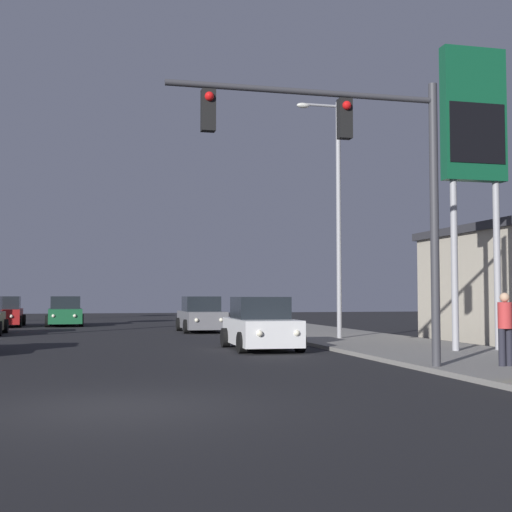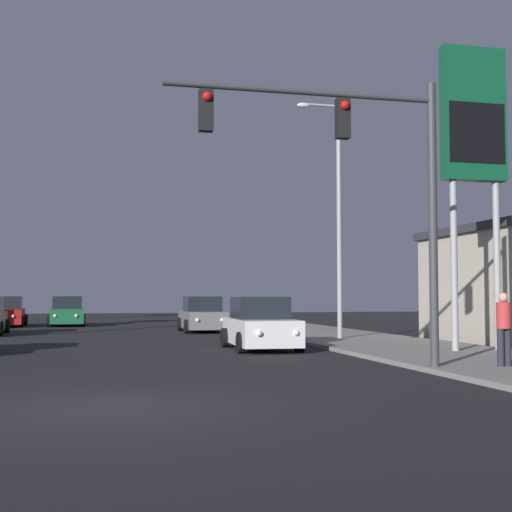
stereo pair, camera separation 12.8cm
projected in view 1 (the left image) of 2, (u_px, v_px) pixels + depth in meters
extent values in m
plane|color=black|center=(115.00, 408.00, 10.91)|extent=(120.00, 120.00, 0.00)
cube|color=gray|center=(403.00, 347.00, 22.84)|extent=(5.00, 60.00, 0.12)
cube|color=silver|center=(261.00, 331.00, 22.70)|extent=(1.93, 4.25, 0.80)
cube|color=black|center=(260.00, 308.00, 22.89)|extent=(1.66, 2.05, 0.70)
cylinder|color=black|center=(242.00, 343.00, 21.21)|extent=(0.24, 0.64, 0.64)
cylinder|color=black|center=(300.00, 342.00, 21.63)|extent=(0.24, 0.64, 0.64)
cylinder|color=black|center=(225.00, 338.00, 23.74)|extent=(0.24, 0.64, 0.64)
cylinder|color=black|center=(277.00, 337.00, 24.16)|extent=(0.24, 0.64, 0.64)
sphere|color=#F2EACC|center=(260.00, 333.00, 20.52)|extent=(0.18, 0.18, 0.18)
sphere|color=#F2EACC|center=(297.00, 333.00, 20.78)|extent=(0.18, 0.18, 0.18)
cube|color=#195933|center=(65.00, 316.00, 40.41)|extent=(1.93, 4.25, 0.80)
cube|color=black|center=(65.00, 302.00, 40.60)|extent=(1.66, 2.05, 0.70)
cylinder|color=black|center=(47.00, 321.00, 38.93)|extent=(0.24, 0.64, 0.64)
cylinder|color=black|center=(81.00, 321.00, 39.35)|extent=(0.24, 0.64, 0.64)
cylinder|color=black|center=(50.00, 320.00, 41.45)|extent=(0.24, 0.64, 0.64)
cylinder|color=black|center=(81.00, 319.00, 41.87)|extent=(0.24, 0.64, 0.64)
sphere|color=#F2EACC|center=(53.00, 316.00, 38.23)|extent=(0.18, 0.18, 0.18)
sphere|color=#F2EACC|center=(75.00, 316.00, 38.49)|extent=(0.18, 0.18, 0.18)
cube|color=maroon|center=(4.00, 316.00, 39.47)|extent=(1.96, 4.27, 0.80)
cube|color=black|center=(5.00, 303.00, 39.66)|extent=(1.68, 2.06, 0.70)
cylinder|color=black|center=(19.00, 322.00, 38.40)|extent=(0.24, 0.64, 0.64)
cylinder|color=black|center=(23.00, 320.00, 40.93)|extent=(0.24, 0.64, 0.64)
sphere|color=#F2EACC|center=(11.00, 316.00, 37.54)|extent=(0.18, 0.18, 0.18)
cylinder|color=black|center=(5.00, 326.00, 32.72)|extent=(0.24, 0.64, 0.64)
cube|color=slate|center=(201.00, 320.00, 33.80)|extent=(1.80, 4.20, 0.80)
cube|color=black|center=(201.00, 304.00, 33.99)|extent=(1.60, 2.00, 0.70)
cylinder|color=black|center=(186.00, 326.00, 32.32)|extent=(0.24, 0.64, 0.64)
cylinder|color=black|center=(225.00, 326.00, 32.74)|extent=(0.24, 0.64, 0.64)
cylinder|color=black|center=(179.00, 324.00, 34.84)|extent=(0.24, 0.64, 0.64)
cylinder|color=black|center=(215.00, 324.00, 35.26)|extent=(0.24, 0.64, 0.64)
sphere|color=#F2EACC|center=(197.00, 320.00, 31.62)|extent=(0.18, 0.18, 0.18)
sphere|color=#F2EACC|center=(221.00, 320.00, 31.88)|extent=(0.18, 0.18, 0.18)
cylinder|color=#38383D|center=(435.00, 223.00, 16.29)|extent=(0.20, 0.20, 6.50)
cylinder|color=#38383D|center=(305.00, 92.00, 15.73)|extent=(6.18, 0.14, 0.14)
cube|color=black|center=(345.00, 119.00, 15.92)|extent=(0.30, 0.24, 0.90)
sphere|color=red|center=(347.00, 105.00, 15.80)|extent=(0.20, 0.20, 0.20)
cube|color=black|center=(208.00, 111.00, 15.20)|extent=(0.30, 0.24, 0.90)
sphere|color=red|center=(209.00, 96.00, 15.08)|extent=(0.20, 0.20, 0.20)
cylinder|color=#99999E|center=(339.00, 219.00, 27.06)|extent=(0.18, 0.18, 9.00)
cylinder|color=#99999E|center=(321.00, 105.00, 27.14)|extent=(1.40, 0.10, 0.10)
ellipsoid|color=silver|center=(303.00, 105.00, 26.97)|extent=(0.50, 0.24, 0.20)
cylinder|color=#99999E|center=(454.00, 265.00, 20.82)|extent=(0.20, 0.20, 5.00)
cylinder|color=#99999E|center=(497.00, 265.00, 21.15)|extent=(0.20, 0.20, 5.00)
cube|color=#0F4C2D|center=(473.00, 115.00, 21.24)|extent=(2.00, 0.40, 4.00)
cube|color=black|center=(478.00, 133.00, 21.00)|extent=(1.80, 0.03, 1.80)
cylinder|color=#23232D|center=(502.00, 347.00, 16.18)|extent=(0.16, 0.16, 0.85)
cylinder|color=#23232D|center=(509.00, 347.00, 16.22)|extent=(0.16, 0.16, 0.85)
cylinder|color=#BF3333|center=(505.00, 315.00, 16.24)|extent=(0.32, 0.32, 0.60)
sphere|color=tan|center=(505.00, 297.00, 16.26)|extent=(0.22, 0.22, 0.22)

